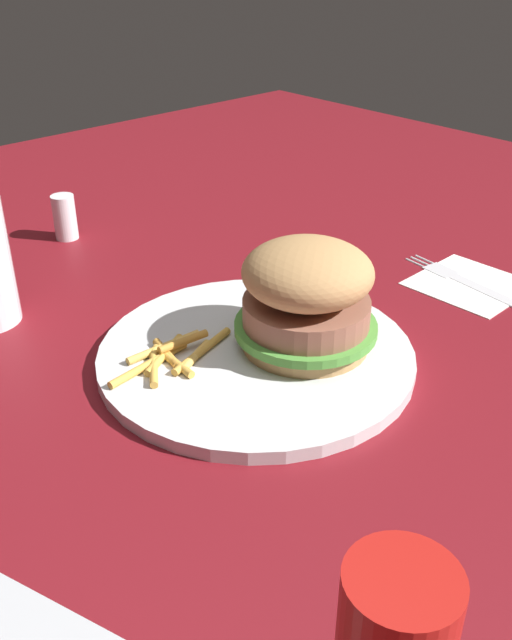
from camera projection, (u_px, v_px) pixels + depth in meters
The scene contains 7 objects.
ground_plane at pixel (264, 350), 0.65m from camera, with size 1.60×1.60×0.00m, color maroon.
plate at pixel (256, 355), 0.63m from camera, with size 0.28×0.28×0.01m, color silver.
sandwich at pixel (307, 296), 0.62m from camera, with size 0.13×0.13×0.10m.
fries_pile at pixel (172, 355), 0.62m from camera, with size 0.13×0.06×0.01m.
napkin at pixel (470, 284), 0.77m from camera, with size 0.11×0.11×0.00m, color white.
fork at pixel (469, 281), 0.77m from camera, with size 0.04×0.17×0.00m.
salt_shaker at pixel (63, 218), 0.87m from camera, with size 0.03×0.03×0.06m, color white.
Camera 1 is at (-0.38, -0.40, 0.35)m, focal length 39.86 mm.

